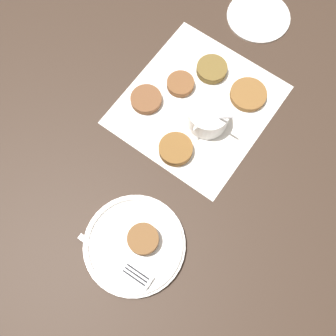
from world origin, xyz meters
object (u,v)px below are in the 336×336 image
sauce_bowl (207,118)px  fork (122,265)px  extra_saucer (259,16)px  serving_plate (134,245)px  fritter_on_plate (143,239)px

sauce_bowl → fork: size_ratio=0.60×
fork → extra_saucer: (-0.68, -0.14, -0.02)m
sauce_bowl → serving_plate: size_ratio=0.50×
serving_plate → fritter_on_plate: (-0.02, 0.01, 0.02)m
serving_plate → fritter_on_plate: bearing=153.6°
extra_saucer → sauce_bowl: bearing=13.7°
fritter_on_plate → extra_saucer: bearing=-166.9°
fork → serving_plate: bearing=-169.1°
sauce_bowl → fork: sauce_bowl is taller
extra_saucer → serving_plate: bearing=11.9°
sauce_bowl → extra_saucer: (-0.32, -0.08, -0.02)m
serving_plate → fork: bearing=10.9°
fritter_on_plate → fork: (0.07, -0.00, -0.01)m
fork → extra_saucer: size_ratio=1.08×
fork → extra_saucer: fork is taller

